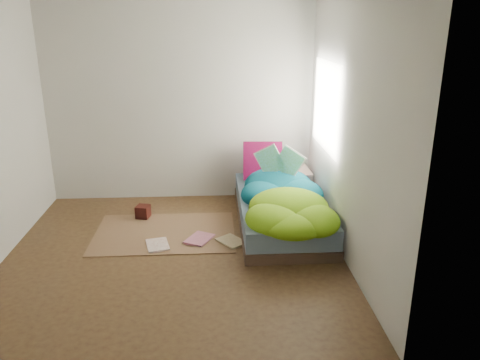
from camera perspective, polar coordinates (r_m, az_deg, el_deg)
The scene contains 12 objects.
ground at distance 5.01m, azimuth -7.98°, elevation -9.07°, with size 3.50×3.50×0.00m, color #3F2618.
room_walls at distance 4.50m, azimuth -8.74°, elevation 9.63°, with size 3.54×3.54×2.62m.
bed at distance 5.63m, azimuth 4.99°, elevation -3.82°, with size 1.00×2.00×0.34m.
duvet at distance 5.30m, azimuth 5.43°, elevation -1.32°, with size 0.96×1.84×0.34m, color #065568, non-canonical shape.
rug at distance 5.51m, azimuth -9.13°, elevation -6.35°, with size 1.60×1.10×0.01m, color brown.
pillow_floral at distance 6.23m, azimuth 6.07°, elevation 0.70°, with size 0.53×0.33×0.12m, color beige.
pillow_magenta at distance 6.12m, azimuth 2.76°, elevation 2.31°, with size 0.50×0.16×0.50m, color #440424.
open_book at distance 5.60m, azimuth 4.83°, elevation 3.27°, with size 0.50×0.11×0.30m, color green, non-canonical shape.
wooden_box at distance 5.93m, azimuth -11.74°, elevation -3.79°, with size 0.15×0.15×0.15m, color #33100B.
floor_book_a at distance 5.19m, azimuth -11.26°, elevation -7.94°, with size 0.23×0.31×0.02m, color white.
floor_book_b at distance 5.31m, azimuth -6.11°, elevation -6.94°, with size 0.24×0.32×0.03m, color #B86A7E.
floor_book_c at distance 5.13m, azimuth -2.03°, elevation -7.84°, with size 0.23×0.31×0.02m, color tan.
Camera 1 is at (0.42, -4.42, 2.32)m, focal length 35.00 mm.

